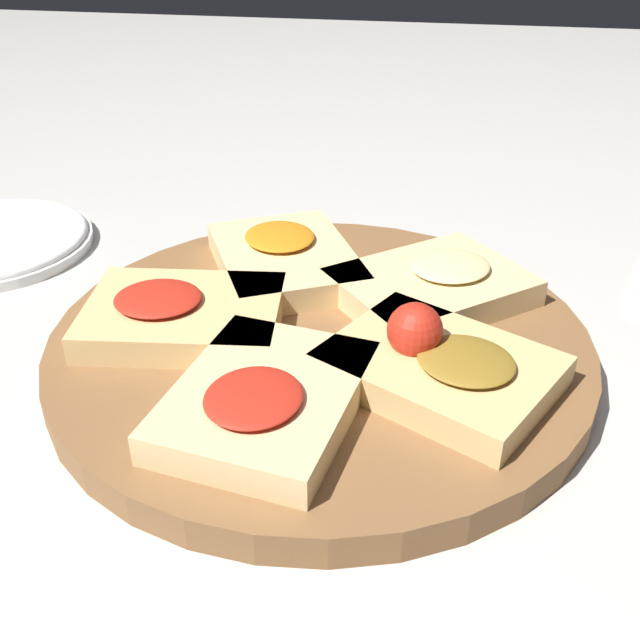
# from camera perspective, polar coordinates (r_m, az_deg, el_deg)

# --- Properties ---
(ground_plane) EXTENTS (3.00, 3.00, 0.00)m
(ground_plane) POSITION_cam_1_polar(r_m,az_deg,el_deg) (0.59, 0.00, -2.93)
(ground_plane) COLOR beige
(serving_board) EXTENTS (0.41, 0.41, 0.02)m
(serving_board) POSITION_cam_1_polar(r_m,az_deg,el_deg) (0.58, 0.00, -1.95)
(serving_board) COLOR brown
(serving_board) RESTS_ON ground_plane
(focaccia_slice_0) EXTENTS (0.17, 0.18, 0.05)m
(focaccia_slice_0) POSITION_cam_1_polar(r_m,az_deg,el_deg) (0.52, 9.02, -3.29)
(focaccia_slice_0) COLOR #DBB775
(focaccia_slice_0) RESTS_ON serving_board
(focaccia_slice_1) EXTENTS (0.18, 0.18, 0.03)m
(focaccia_slice_1) POSITION_cam_1_polar(r_m,az_deg,el_deg) (0.62, 8.57, 2.62)
(focaccia_slice_1) COLOR #E5C689
(focaccia_slice_1) RESTS_ON serving_board
(focaccia_slice_2) EXTENTS (0.18, 0.17, 0.03)m
(focaccia_slice_2) POSITION_cam_1_polar(r_m,az_deg,el_deg) (0.66, -2.70, 4.70)
(focaccia_slice_2) COLOR #E5C689
(focaccia_slice_2) RESTS_ON serving_board
(focaccia_slice_3) EXTENTS (0.13, 0.16, 0.03)m
(focaccia_slice_3) POSITION_cam_1_polar(r_m,az_deg,el_deg) (0.58, -10.50, 0.42)
(focaccia_slice_3) COLOR #DBB775
(focaccia_slice_3) RESTS_ON serving_board
(focaccia_slice_4) EXTENTS (0.16, 0.13, 0.03)m
(focaccia_slice_4) POSITION_cam_1_polar(r_m,az_deg,el_deg) (0.49, -4.21, -6.03)
(focaccia_slice_4) COLOR #E5C689
(focaccia_slice_4) RESTS_ON serving_board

